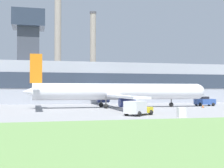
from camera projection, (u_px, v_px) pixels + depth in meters
ground_plane at (127, 109)px, 53.45m from camera, size 400.00×400.00×0.00m
terminal_building at (91, 81)px, 82.48m from camera, size 75.43×15.46×23.24m
smokestack_left at (58, 47)px, 112.15m from camera, size 2.78×2.78×37.47m
smokestack_right at (93, 55)px, 115.28m from camera, size 2.50×2.50×32.34m
airplane at (117, 92)px, 59.04m from camera, size 35.54×34.62×9.81m
pushback_tug at (205, 102)px, 65.35m from camera, size 4.24×3.01×1.94m
baggage_truck at (137, 108)px, 40.95m from camera, size 4.61×4.30×1.92m
ground_crew_person at (126, 107)px, 46.15m from camera, size 0.45×0.45×1.77m
traffic_cone_wingtip at (203, 106)px, 58.82m from camera, size 0.51×0.51×0.55m
utility_cabinet at (181, 112)px, 38.40m from camera, size 0.97×0.69×1.21m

